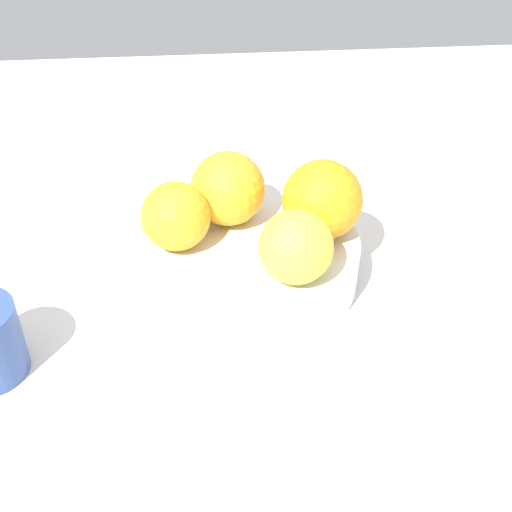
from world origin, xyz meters
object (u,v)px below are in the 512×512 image
Objects in this scene: fruit_bowl at (256,261)px; orange_in_bowl_3 at (176,218)px; orange_in_bowl_1 at (228,189)px; orange_in_bowl_2 at (322,200)px; orange_in_bowl_0 at (296,247)px.

orange_in_bowl_3 reaches higher than fruit_bowl.
fruit_bowl is at bearing 1.57° from orange_in_bowl_3.
orange_in_bowl_2 is at bearing -18.55° from orange_in_bowl_1.
orange_in_bowl_0 is 0.92× the size of orange_in_bowl_1.
orange_in_bowl_1 is at bearing 37.94° from orange_in_bowl_3.
orange_in_bowl_1 is 1.12× the size of orange_in_bowl_3.
orange_in_bowl_1 is 9.00cm from orange_in_bowl_2.
orange_in_bowl_0 reaches higher than orange_in_bowl_3.
fruit_bowl is 3.08× the size of orange_in_bowl_3.
orange_in_bowl_0 is 6.97cm from orange_in_bowl_2.
orange_in_bowl_2 reaches higher than orange_in_bowl_1.
orange_in_bowl_0 reaches higher than fruit_bowl.
orange_in_bowl_0 is 11.50cm from orange_in_bowl_3.
orange_in_bowl_2 is at bearing 6.94° from fruit_bowl.
orange_in_bowl_1 is at bearing 120.63° from orange_in_bowl_0.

